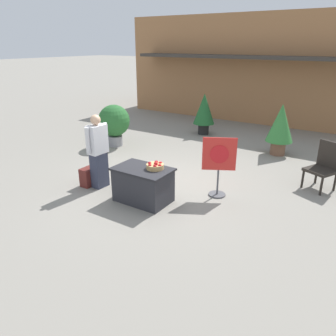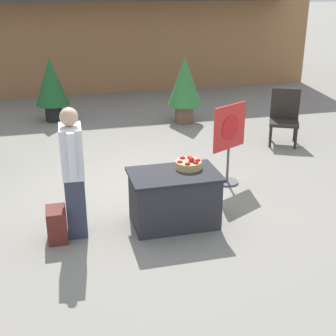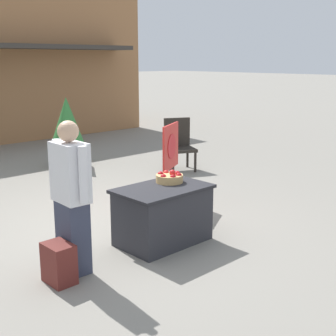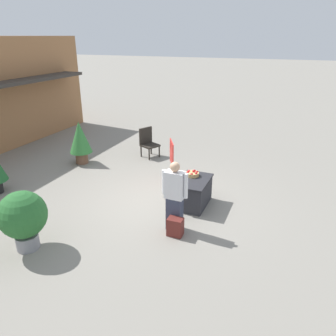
# 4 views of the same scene
# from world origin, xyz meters

# --- Properties ---
(ground_plane) EXTENTS (120.00, 120.00, 0.00)m
(ground_plane) POSITION_xyz_m (0.00, 0.00, 0.00)
(ground_plane) COLOR gray
(display_table) EXTENTS (1.15, 0.74, 0.71)m
(display_table) POSITION_xyz_m (0.13, -0.91, 0.36)
(display_table) COLOR #2D2D33
(display_table) RESTS_ON ground_plane
(apple_basket) EXTENTS (0.34, 0.34, 0.16)m
(apple_basket) POSITION_xyz_m (0.36, -0.80, 0.77)
(apple_basket) COLOR tan
(apple_basket) RESTS_ON display_table
(person_visitor) EXTENTS (0.28, 0.61, 1.64)m
(person_visitor) POSITION_xyz_m (-1.13, -0.86, 0.83)
(person_visitor) COLOR #33384C
(person_visitor) RESTS_ON ground_plane
(backpack) EXTENTS (0.24, 0.34, 0.42)m
(backpack) POSITION_xyz_m (-1.38, -0.97, 0.21)
(backpack) COLOR maroon
(backpack) RESTS_ON ground_plane
(poster_board) EXTENTS (0.63, 0.36, 1.27)m
(poster_board) POSITION_xyz_m (1.29, 0.15, 0.72)
(poster_board) COLOR #4C4C51
(poster_board) RESTS_ON ground_plane
(patio_chair) EXTENTS (0.74, 0.74, 1.06)m
(patio_chair) POSITION_xyz_m (3.08, 1.77, 0.57)
(patio_chair) COLOR #28231E
(patio_chair) RESTS_ON ground_plane
(potted_plant_near_right) EXTENTS (0.76, 0.76, 1.47)m
(potted_plant_near_right) POSITION_xyz_m (1.59, 3.61, 0.86)
(potted_plant_near_right) COLOR brown
(potted_plant_near_right) RESTS_ON ground_plane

